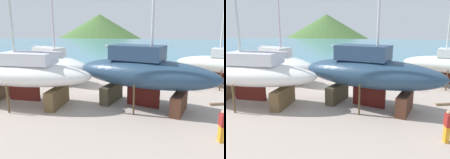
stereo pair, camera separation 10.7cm
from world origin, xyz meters
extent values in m
plane|color=#AF9E93|center=(0.00, -3.09, 0.00)|extent=(37.74, 37.74, 0.00)
cube|color=teal|center=(0.00, 47.44, 0.00)|extent=(142.12, 82.19, 0.01)
cone|color=#496F35|center=(-27.49, 117.93, 0.00)|extent=(91.52, 91.52, 26.02)
cube|color=#4E2D1F|center=(5.21, -4.78, 0.68)|extent=(1.47, 2.72, 1.36)
cube|color=#443B29|center=(0.29, -3.20, 0.68)|extent=(1.47, 2.72, 1.36)
cylinder|color=#4C3129|center=(3.30, -2.27, 1.04)|extent=(0.12, 0.12, 2.08)
cylinder|color=#4B3B20|center=(2.20, -5.71, 1.04)|extent=(0.12, 0.12, 2.08)
ellipsoid|color=navy|center=(2.75, -3.99, 2.50)|extent=(10.84, 6.28, 2.07)
cube|color=#46110C|center=(2.75, -3.99, 0.74)|extent=(2.38, 0.83, 1.45)
cube|color=navy|center=(2.26, -3.83, 3.95)|extent=(4.14, 3.01, 1.04)
cylinder|color=silver|center=(1.52, -3.60, 4.33)|extent=(3.48, 1.23, 0.13)
cube|color=brown|center=(-3.46, -4.93, 0.68)|extent=(0.81, 2.85, 1.36)
cylinder|color=brown|center=(-6.19, -6.77, 0.98)|extent=(0.12, 0.12, 1.96)
cylinder|color=brown|center=(-6.04, -2.88, 0.98)|extent=(0.12, 0.12, 1.96)
ellipsoid|color=white|center=(-6.12, -4.83, 2.31)|extent=(10.75, 3.95, 1.71)
cube|color=#521713|center=(-6.12, -4.83, 0.85)|extent=(2.55, 0.18, 1.20)
cube|color=white|center=(-5.59, -4.85, 3.50)|extent=(3.90, 2.27, 0.85)
cylinder|color=silver|center=(-4.79, -4.88, 3.97)|extent=(3.72, 0.27, 0.13)
cube|color=brown|center=(8.12, 3.74, 0.66)|extent=(1.52, 2.38, 1.31)
cylinder|color=brown|center=(9.59, 1.43, 0.94)|extent=(0.12, 0.12, 1.87)
ellipsoid|color=white|center=(10.19, 2.88, 2.19)|extent=(9.37, 6.07, 1.59)
cube|color=#45160C|center=(10.19, 2.88, 0.84)|extent=(2.02, 0.90, 1.11)
cube|color=brown|center=(-4.84, 1.30, 0.47)|extent=(1.66, 2.29, 0.94)
cube|color=brown|center=(-9.29, 3.65, 0.47)|extent=(1.66, 2.29, 0.94)
cylinder|color=brown|center=(-6.35, 3.82, 0.78)|extent=(0.12, 0.12, 1.56)
cylinder|color=brown|center=(-7.78, 1.12, 0.78)|extent=(0.12, 0.12, 1.56)
ellipsoid|color=silver|center=(-7.06, 2.47, 1.91)|extent=(10.19, 7.16, 1.77)
cube|color=#4A231D|center=(-7.06, 2.47, 0.41)|extent=(2.17, 1.20, 1.24)
cube|color=silver|center=(-7.51, 2.71, 3.15)|extent=(3.98, 3.17, 0.88)
cylinder|color=#B5B5C6|center=(-8.17, 3.06, 3.61)|extent=(3.17, 1.76, 0.13)
cube|color=orange|center=(6.83, -8.59, 0.43)|extent=(0.24, 0.36, 0.86)
cube|color=maroon|center=(6.83, -8.59, 1.18)|extent=(0.29, 0.46, 0.64)
sphere|color=tan|center=(6.83, -8.59, 1.61)|extent=(0.22, 0.22, 0.22)
cylinder|color=olive|center=(-12.88, 3.08, 0.41)|extent=(0.65, 0.65, 0.82)
cylinder|color=brown|center=(0.65, 1.87, 0.42)|extent=(0.88, 0.88, 0.85)
cube|color=#81684A|center=(8.33, -2.77, 0.08)|extent=(1.30, 0.54, 0.17)
camera|label=1|loc=(3.08, -19.78, 5.74)|focal=35.95mm
camera|label=2|loc=(3.19, -19.76, 5.74)|focal=35.95mm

